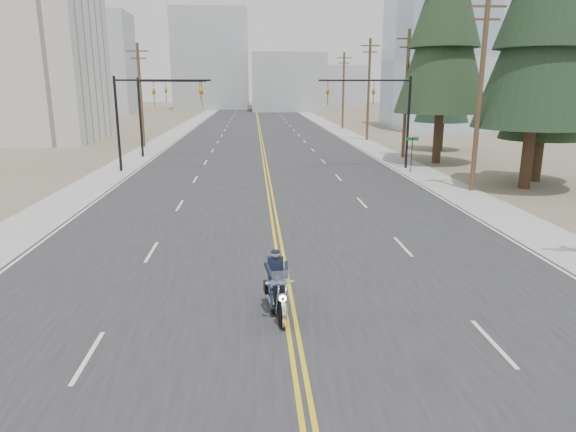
% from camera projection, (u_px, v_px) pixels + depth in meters
% --- Properties ---
extents(road, '(20.00, 200.00, 0.01)m').
position_uv_depth(road, '(259.00, 129.00, 76.42)').
color(road, '#303033').
rests_on(road, ground).
extents(sidewalk_left, '(3.00, 200.00, 0.01)m').
position_uv_depth(sidewalk_left, '(181.00, 129.00, 75.66)').
color(sidewalk_left, '#A5A5A0').
rests_on(sidewalk_left, ground).
extents(sidewalk_right, '(3.00, 200.00, 0.01)m').
position_uv_depth(sidewalk_right, '(336.00, 129.00, 77.17)').
color(sidewalk_right, '#A5A5A0').
rests_on(sidewalk_right, ground).
extents(traffic_mast_left, '(7.10, 0.26, 7.00)m').
position_uv_depth(traffic_mast_left, '(144.00, 105.00, 37.87)').
color(traffic_mast_left, black).
rests_on(traffic_mast_left, ground).
extents(traffic_mast_right, '(7.10, 0.26, 7.00)m').
position_uv_depth(traffic_mast_right, '(383.00, 104.00, 39.05)').
color(traffic_mast_right, black).
rests_on(traffic_mast_right, ground).
extents(traffic_mast_far, '(6.10, 0.26, 7.00)m').
position_uv_depth(traffic_mast_far, '(158.00, 102.00, 45.60)').
color(traffic_mast_far, black).
rests_on(traffic_mast_far, ground).
extents(street_sign, '(0.90, 0.06, 2.62)m').
position_uv_depth(street_sign, '(412.00, 148.00, 38.01)').
color(street_sign, black).
rests_on(street_sign, ground).
extents(utility_pole_b, '(2.20, 0.30, 11.50)m').
position_uv_depth(utility_pole_b, '(480.00, 91.00, 30.32)').
color(utility_pole_b, brown).
rests_on(utility_pole_b, ground).
extents(utility_pole_c, '(2.20, 0.30, 11.00)m').
position_uv_depth(utility_pole_c, '(406.00, 92.00, 44.89)').
color(utility_pole_c, brown).
rests_on(utility_pole_c, ground).
extents(utility_pole_d, '(2.20, 0.30, 11.50)m').
position_uv_depth(utility_pole_d, '(369.00, 88.00, 59.32)').
color(utility_pole_d, brown).
rests_on(utility_pole_d, ground).
extents(utility_pole_e, '(2.20, 0.30, 11.00)m').
position_uv_depth(utility_pole_e, '(343.00, 89.00, 75.82)').
color(utility_pole_e, brown).
rests_on(utility_pole_e, ground).
extents(utility_pole_left, '(2.20, 0.30, 10.50)m').
position_uv_depth(utility_pole_left, '(141.00, 94.00, 52.97)').
color(utility_pole_left, brown).
rests_on(utility_pole_left, ground).
extents(apartment_block, '(18.00, 14.00, 30.00)m').
position_uv_depth(apartment_block, '(5.00, 4.00, 56.37)').
color(apartment_block, silver).
rests_on(apartment_block, ground).
extents(glass_building, '(24.00, 16.00, 20.00)m').
position_uv_depth(glass_building, '(474.00, 60.00, 76.04)').
color(glass_building, '#9EB5CC').
rests_on(glass_building, ground).
extents(haze_bldg_a, '(14.00, 12.00, 22.00)m').
position_uv_depth(haze_bldg_a, '(100.00, 64.00, 114.90)').
color(haze_bldg_a, '#B7BCC6').
rests_on(haze_bldg_a, ground).
extents(haze_bldg_b, '(18.00, 14.00, 14.00)m').
position_uv_depth(haze_bldg_b, '(288.00, 83.00, 128.38)').
color(haze_bldg_b, '#ADB2B7').
rests_on(haze_bldg_b, ground).
extents(haze_bldg_c, '(16.00, 12.00, 18.00)m').
position_uv_depth(haze_bldg_c, '(434.00, 73.00, 115.48)').
color(haze_bldg_c, '#B7BCC6').
rests_on(haze_bldg_c, ground).
extents(haze_bldg_d, '(20.00, 15.00, 26.00)m').
position_uv_depth(haze_bldg_d, '(211.00, 60.00, 140.08)').
color(haze_bldg_d, '#ADB2B7').
rests_on(haze_bldg_d, ground).
extents(haze_bldg_e, '(14.00, 14.00, 12.00)m').
position_uv_depth(haze_bldg_e, '(339.00, 86.00, 153.91)').
color(haze_bldg_e, '#B7BCC6').
rests_on(haze_bldg_e, ground).
extents(haze_bldg_f, '(12.00, 12.00, 16.00)m').
position_uv_depth(haze_bldg_f, '(57.00, 78.00, 129.15)').
color(haze_bldg_f, '#ADB2B7').
rests_on(haze_bldg_f, ground).
extents(motorcyclist, '(1.24, 2.44, 1.83)m').
position_uv_depth(motorcyclist, '(277.00, 284.00, 14.44)').
color(motorcyclist, black).
rests_on(motorcyclist, ground).
extents(conifer_near, '(7.17, 7.17, 18.99)m').
position_uv_depth(conifer_near, '(545.00, 4.00, 29.84)').
color(conifer_near, '#382619').
rests_on(conifer_near, ground).
extents(conifer_mid, '(5.33, 5.33, 14.22)m').
position_uv_depth(conifer_mid, '(549.00, 56.00, 32.98)').
color(conifer_mid, '#382619').
rests_on(conifer_mid, ground).
extents(conifer_tall, '(7.47, 7.47, 20.74)m').
position_uv_depth(conifer_tall, '(447.00, 12.00, 40.22)').
color(conifer_tall, '#382619').
rests_on(conifer_tall, ground).
extents(conifer_far, '(5.23, 5.23, 14.02)m').
position_uv_depth(conifer_far, '(445.00, 67.00, 49.64)').
color(conifer_far, '#382619').
rests_on(conifer_far, ground).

